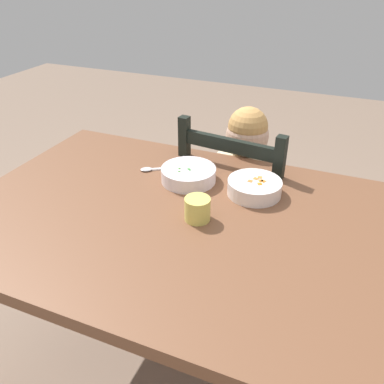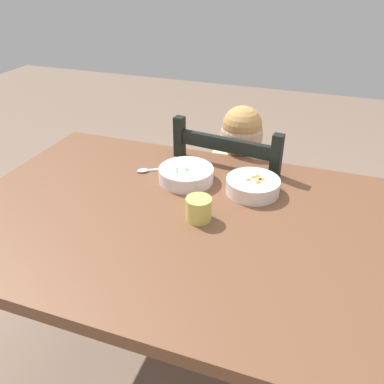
{
  "view_description": "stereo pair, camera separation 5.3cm",
  "coord_description": "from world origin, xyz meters",
  "views": [
    {
      "loc": [
        0.44,
        -0.9,
        1.43
      ],
      "look_at": [
        0.04,
        0.06,
        0.81
      ],
      "focal_mm": 37.14,
      "sensor_mm": 36.0,
      "label": 1
    },
    {
      "loc": [
        0.4,
        -0.92,
        1.43
      ],
      "look_at": [
        0.04,
        0.06,
        0.81
      ],
      "focal_mm": 37.14,
      "sensor_mm": 36.0,
      "label": 2
    }
  ],
  "objects": [
    {
      "name": "ground_plane",
      "position": [
        0.0,
        0.0,
        0.0
      ],
      "size": [
        8.0,
        8.0,
        0.0
      ],
      "primitive_type": "plane",
      "color": "#846C5A"
    },
    {
      "name": "dining_chair",
      "position": [
        0.08,
        0.5,
        0.44
      ],
      "size": [
        0.47,
        0.47,
        0.91
      ],
      "color": "black",
      "rests_on": "ground"
    },
    {
      "name": "bowl_of_carrots",
      "position": [
        0.21,
        0.21,
        0.78
      ],
      "size": [
        0.18,
        0.18,
        0.05
      ],
      "color": "white",
      "rests_on": "dining_table"
    },
    {
      "name": "child_figure",
      "position": [
        0.09,
        0.5,
        0.61
      ],
      "size": [
        0.32,
        0.31,
        0.93
      ],
      "color": "beige",
      "rests_on": "ground"
    },
    {
      "name": "bowl_of_peas",
      "position": [
        -0.03,
        0.21,
        0.78
      ],
      "size": [
        0.19,
        0.19,
        0.05
      ],
      "color": "white",
      "rests_on": "dining_table"
    },
    {
      "name": "spoon",
      "position": [
        -0.18,
        0.23,
        0.76
      ],
      "size": [
        0.13,
        0.09,
        0.01
      ],
      "color": "silver",
      "rests_on": "dining_table"
    },
    {
      "name": "drinking_cup",
      "position": [
        0.09,
        0.0,
        0.79
      ],
      "size": [
        0.08,
        0.08,
        0.07
      ],
      "primitive_type": "cylinder",
      "color": "#DCCF5F",
      "rests_on": "dining_table"
    },
    {
      "name": "dining_table",
      "position": [
        0.0,
        0.0,
        0.65
      ],
      "size": [
        1.31,
        0.91,
        0.76
      ],
      "color": "brown",
      "rests_on": "ground"
    }
  ]
}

